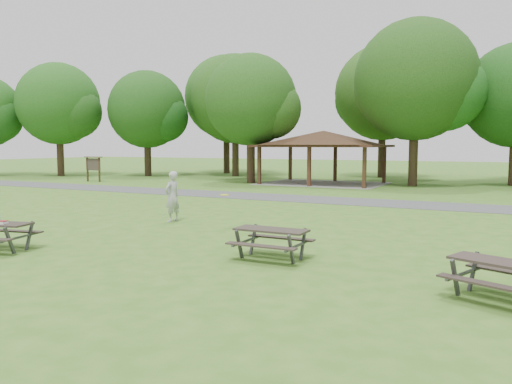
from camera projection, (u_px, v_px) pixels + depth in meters
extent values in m
plane|color=#3E6D1F|center=(146.00, 256.00, 12.39)|extent=(160.00, 160.00, 0.00)
cube|color=#48484B|center=(331.00, 200.00, 24.76)|extent=(120.00, 3.20, 0.02)
cube|color=#321E12|center=(259.00, 166.00, 34.62)|extent=(0.22, 0.22, 2.60)
cube|color=#3D2516|center=(290.00, 163.00, 39.39)|extent=(0.22, 0.22, 2.60)
cube|color=#3B1F15|center=(309.00, 167.00, 32.93)|extent=(0.22, 0.22, 2.60)
cube|color=#331C12|center=(335.00, 164.00, 37.70)|extent=(0.22, 0.22, 2.60)
cube|color=#342013|center=(364.00, 168.00, 31.23)|extent=(0.22, 0.22, 2.60)
cube|color=#331C12|center=(384.00, 165.00, 36.01)|extent=(0.22, 0.22, 2.60)
cube|color=#351E15|center=(323.00, 146.00, 35.18)|extent=(8.60, 6.60, 0.16)
pyramid|color=#332014|center=(323.00, 138.00, 35.13)|extent=(7.01, 7.01, 1.00)
cube|color=gray|center=(323.00, 184.00, 35.43)|extent=(8.40, 6.40, 0.03)
cube|color=#321D12|center=(87.00, 170.00, 37.65)|extent=(0.10, 0.10, 1.80)
cube|color=#362413|center=(99.00, 170.00, 37.10)|extent=(0.10, 0.10, 1.80)
cube|color=#332A25|center=(93.00, 164.00, 37.33)|extent=(1.40, 0.06, 0.90)
cube|color=#341F15|center=(93.00, 157.00, 37.28)|extent=(1.60, 0.30, 0.06)
cylinder|color=#311F15|center=(60.00, 155.00, 44.48)|extent=(0.60, 0.60, 3.67)
sphere|color=#194B15|center=(59.00, 104.00, 44.06)|extent=(7.20, 7.20, 7.20)
sphere|color=#174213|center=(75.00, 112.00, 43.65)|extent=(4.68, 4.68, 4.68)
sphere|color=#184413|center=(46.00, 110.00, 44.59)|extent=(4.32, 4.32, 4.32)
cylinder|color=black|center=(148.00, 157.00, 44.39)|extent=(0.60, 0.60, 3.32)
sphere|color=#164212|center=(147.00, 109.00, 43.99)|extent=(6.80, 6.80, 6.80)
sphere|color=#124013|center=(163.00, 117.00, 43.62)|extent=(4.42, 4.42, 4.42)
sphere|color=#194714|center=(133.00, 116.00, 44.49)|extent=(4.08, 4.08, 4.08)
cylinder|color=#312216|center=(235.00, 154.00, 44.25)|extent=(0.60, 0.60, 3.85)
sphere|color=#1B4413|center=(235.00, 99.00, 43.80)|extent=(7.80, 7.80, 7.80)
sphere|color=#1B4C15|center=(255.00, 108.00, 43.33)|extent=(5.07, 5.07, 5.07)
sphere|color=#204A15|center=(219.00, 106.00, 44.39)|extent=(4.68, 4.68, 4.68)
cylinder|color=#2F1F15|center=(251.00, 159.00, 36.23)|extent=(0.60, 0.60, 3.50)
sphere|color=#1A4413|center=(251.00, 100.00, 35.84)|extent=(6.60, 6.60, 6.60)
sphere|color=#1D4614|center=(271.00, 109.00, 35.49)|extent=(4.29, 4.29, 4.29)
sphere|color=#214C15|center=(234.00, 107.00, 36.31)|extent=(3.96, 3.96, 3.96)
cylinder|color=black|center=(413.00, 156.00, 33.38)|extent=(0.60, 0.60, 4.02)
sphere|color=#194012|center=(415.00, 80.00, 32.91)|extent=(8.00, 8.00, 8.00)
sphere|color=#154C16|center=(444.00, 91.00, 32.43)|extent=(5.20, 5.20, 5.20)
sphere|color=#1C4112|center=(390.00, 90.00, 33.53)|extent=(4.80, 4.80, 4.80)
sphere|color=#134313|center=(493.00, 104.00, 33.87)|extent=(4.20, 4.20, 4.20)
cylinder|color=black|center=(227.00, 151.00, 48.70)|extent=(0.60, 0.60, 4.38)
sphere|color=#1B4A15|center=(226.00, 97.00, 48.21)|extent=(8.00, 8.00, 8.00)
sphere|color=#154413|center=(244.00, 105.00, 47.73)|extent=(5.20, 5.20, 5.20)
sphere|color=#184B15|center=(211.00, 104.00, 48.82)|extent=(4.80, 4.80, 4.80)
cylinder|color=black|center=(382.00, 153.00, 42.28)|extent=(0.60, 0.60, 4.13)
sphere|color=#1F4714|center=(383.00, 93.00, 41.81)|extent=(8.00, 8.00, 8.00)
sphere|color=#1A4614|center=(405.00, 102.00, 41.32)|extent=(5.20, 5.20, 5.20)
sphere|color=#194614|center=(363.00, 100.00, 42.42)|extent=(4.80, 4.80, 4.80)
cube|color=#2A231E|center=(14.00, 231.00, 13.51)|extent=(1.74, 0.64, 0.04)
cube|color=#414144|center=(10.00, 241.00, 12.46)|extent=(0.14, 0.37, 0.75)
cube|color=#414143|center=(29.00, 236.00, 13.15)|extent=(0.14, 0.37, 0.75)
cube|color=#3E3E41|center=(20.00, 237.00, 12.80)|extent=(0.38, 1.38, 0.05)
cube|color=white|center=(3.00, 223.00, 12.75)|extent=(0.23, 0.23, 0.07)
cube|color=maroon|center=(3.00, 221.00, 12.75)|extent=(0.24, 0.24, 0.01)
cube|color=#2E2721|center=(271.00, 230.00, 11.96)|extent=(1.76, 0.71, 0.05)
cube|color=#302723|center=(261.00, 246.00, 11.47)|extent=(1.75, 0.26, 0.04)
cube|color=#2D2520|center=(281.00, 238.00, 12.50)|extent=(1.75, 0.26, 0.04)
cube|color=#3A3A3C|center=(239.00, 245.00, 11.97)|extent=(0.06, 0.37, 0.76)
cube|color=#434345|center=(253.00, 239.00, 12.62)|extent=(0.06, 0.37, 0.76)
cube|color=#454548|center=(246.00, 241.00, 12.29)|extent=(0.07, 1.43, 0.05)
cube|color=#444346|center=(291.00, 250.00, 11.37)|extent=(0.06, 0.37, 0.76)
cube|color=#38383A|center=(303.00, 244.00, 12.02)|extent=(0.06, 0.37, 0.76)
cube|color=#424244|center=(297.00, 246.00, 11.69)|extent=(0.07, 1.43, 0.05)
cube|color=#2F2521|center=(502.00, 262.00, 8.70)|extent=(1.84, 1.24, 0.05)
cube|color=#2B231F|center=(487.00, 284.00, 8.35)|extent=(1.69, 0.84, 0.04)
cube|color=#3F3F41|center=(455.00, 278.00, 8.98)|extent=(0.18, 0.36, 0.74)
cube|color=#3B3C3E|center=(473.00, 271.00, 9.46)|extent=(0.18, 0.36, 0.74)
cube|color=#464649|center=(465.00, 273.00, 9.22)|extent=(0.55, 1.32, 0.05)
cylinder|color=yellow|center=(224.00, 195.00, 15.91)|extent=(0.33, 0.33, 0.02)
imported|color=#ADADB0|center=(172.00, 197.00, 17.83)|extent=(0.50, 0.70, 1.81)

